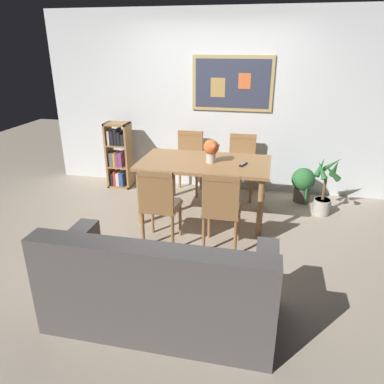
# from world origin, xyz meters

# --- Properties ---
(ground_plane) EXTENTS (12.00, 12.00, 0.00)m
(ground_plane) POSITION_xyz_m (0.00, 0.00, 0.00)
(ground_plane) COLOR tan
(wall_back_with_painting) EXTENTS (5.20, 0.14, 2.60)m
(wall_back_with_painting) POSITION_xyz_m (0.00, 1.62, 1.31)
(wall_back_with_painting) COLOR silver
(wall_back_with_painting) RESTS_ON ground_plane
(dining_table) EXTENTS (1.63, 0.92, 0.76)m
(dining_table) POSITION_xyz_m (0.05, 0.46, 0.66)
(dining_table) COLOR #9E7042
(dining_table) RESTS_ON ground_plane
(dining_chair_near_left) EXTENTS (0.40, 0.41, 0.91)m
(dining_chair_near_left) POSITION_xyz_m (-0.29, -0.37, 0.54)
(dining_chair_near_left) COLOR #9E7042
(dining_chair_near_left) RESTS_ON ground_plane
(dining_chair_near_right) EXTENTS (0.40, 0.41, 0.91)m
(dining_chair_near_right) POSITION_xyz_m (0.39, -0.34, 0.54)
(dining_chair_near_right) COLOR #9E7042
(dining_chair_near_right) RESTS_ON ground_plane
(dining_chair_far_right) EXTENTS (0.40, 0.41, 0.91)m
(dining_chair_far_right) POSITION_xyz_m (0.45, 1.28, 0.54)
(dining_chair_far_right) COLOR #9E7042
(dining_chair_far_right) RESTS_ON ground_plane
(dining_chair_far_left) EXTENTS (0.40, 0.41, 0.91)m
(dining_chair_far_left) POSITION_xyz_m (-0.34, 1.31, 0.54)
(dining_chair_far_left) COLOR #9E7042
(dining_chair_far_left) RESTS_ON ground_plane
(leather_couch) EXTENTS (1.80, 0.84, 0.84)m
(leather_couch) POSITION_xyz_m (0.08, -1.55, 0.31)
(leather_couch) COLOR #514C4C
(leather_couch) RESTS_ON ground_plane
(bookshelf) EXTENTS (0.36, 0.28, 1.02)m
(bookshelf) POSITION_xyz_m (-1.45, 1.27, 0.50)
(bookshelf) COLOR #9E7042
(bookshelf) RESTS_ON ground_plane
(potted_ivy) EXTENTS (0.33, 0.33, 0.55)m
(potted_ivy) POSITION_xyz_m (1.34, 1.24, 0.28)
(potted_ivy) COLOR #4C4742
(potted_ivy) RESTS_ON ground_plane
(potted_palm) EXTENTS (0.39, 0.43, 0.79)m
(potted_palm) POSITION_xyz_m (1.59, 0.87, 0.34)
(potted_palm) COLOR #B2ADA3
(potted_palm) RESTS_ON ground_plane
(flower_vase) EXTENTS (0.20, 0.20, 0.29)m
(flower_vase) POSITION_xyz_m (0.14, 0.44, 0.93)
(flower_vase) COLOR beige
(flower_vase) RESTS_ON dining_table
(tv_remote) EXTENTS (0.09, 0.16, 0.02)m
(tv_remote) POSITION_xyz_m (0.54, 0.41, 0.77)
(tv_remote) COLOR black
(tv_remote) RESTS_ON dining_table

